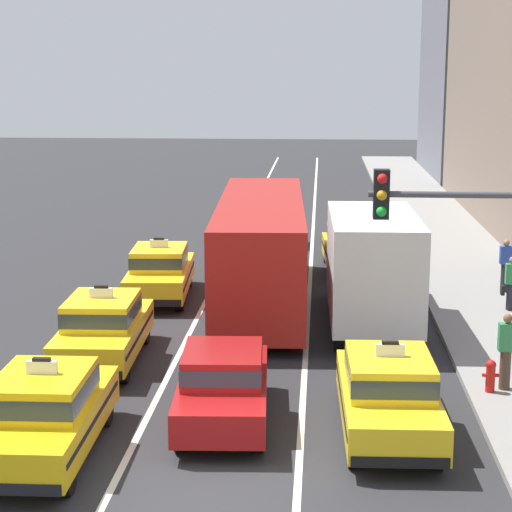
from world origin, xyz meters
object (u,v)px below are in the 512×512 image
(taxi_right_nearest, at_px, (388,393))
(traffic_light_pole, at_px, (485,283))
(taxi_left_second, at_px, (103,328))
(taxi_left_nearest, at_px, (46,412))
(box_truck_right_second, at_px, (370,264))
(bus_center_second, at_px, (261,246))
(pedestrian_mid_block, at_px, (511,283))
(taxi_left_third, at_px, (160,271))
(sedan_center_nearest, at_px, (223,383))
(fire_hydrant, at_px, (491,374))
(sedan_center_third, at_px, (272,224))
(pedestrian_near_crosswalk, at_px, (506,351))
(pedestrian_far_corner, at_px, (505,265))
(taxi_right_third, at_px, (351,248))

(taxi_right_nearest, bearing_deg, traffic_light_pole, -68.74)
(taxi_left_second, xyz_separation_m, taxi_right_nearest, (6.64, -4.09, 0.00))
(taxi_left_nearest, height_order, taxi_left_second, same)
(box_truck_right_second, xyz_separation_m, traffic_light_pole, (1.16, -10.87, 2.04))
(taxi_left_second, relative_size, traffic_light_pole, 0.83)
(taxi_left_second, bearing_deg, traffic_light_pole, -42.43)
(bus_center_second, height_order, pedestrian_mid_block, bus_center_second)
(bus_center_second, distance_m, box_truck_right_second, 3.91)
(taxi_left_third, height_order, taxi_right_nearest, same)
(sedan_center_nearest, relative_size, fire_hydrant, 6.01)
(traffic_light_pole, bearing_deg, taxi_right_nearest, 111.26)
(taxi_left_nearest, distance_m, sedan_center_third, 21.34)
(taxi_right_nearest, relative_size, pedestrian_near_crosswalk, 2.69)
(bus_center_second, xyz_separation_m, pedestrian_mid_block, (7.37, -0.77, -0.88))
(box_truck_right_second, bearing_deg, bus_center_second, 144.95)
(fire_hydrant, bearing_deg, box_truck_right_second, 112.80)
(bus_center_second, xyz_separation_m, pedestrian_far_corner, (7.64, 1.48, -0.82))
(bus_center_second, relative_size, traffic_light_pole, 2.03)
(sedan_center_nearest, distance_m, pedestrian_mid_block, 11.62)
(taxi_right_nearest, bearing_deg, sedan_center_third, 99.70)
(taxi_right_nearest, xyz_separation_m, fire_hydrant, (2.39, 2.22, -0.33))
(taxi_left_second, bearing_deg, taxi_right_third, 59.03)
(box_truck_right_second, xyz_separation_m, pedestrian_mid_block, (4.17, 1.47, -0.84))
(taxi_left_third, relative_size, sedan_center_nearest, 1.06)
(sedan_center_third, height_order, pedestrian_far_corner, pedestrian_far_corner)
(taxi_left_third, height_order, sedan_center_nearest, taxi_left_third)
(pedestrian_near_crosswalk, bearing_deg, traffic_light_pole, -105.69)
(taxi_left_nearest, xyz_separation_m, taxi_right_third, (6.11, 16.19, 0.00))
(sedan_center_nearest, bearing_deg, taxi_left_nearest, -148.75)
(bus_center_second, height_order, traffic_light_pole, traffic_light_pole)
(pedestrian_mid_block, bearing_deg, taxi_left_second, -154.47)
(pedestrian_near_crosswalk, bearing_deg, taxi_right_nearest, -138.37)
(sedan_center_nearest, height_order, taxi_right_third, taxi_right_third)
(taxi_right_third, bearing_deg, taxi_left_second, -120.97)
(pedestrian_far_corner, bearing_deg, fire_hydrant, -102.67)
(bus_center_second, xyz_separation_m, taxi_right_nearest, (3.16, -10.05, -0.94))
(pedestrian_far_corner, distance_m, fire_hydrant, 9.55)
(sedan_center_third, xyz_separation_m, box_truck_right_second, (3.39, -11.84, 0.93))
(sedan_center_nearest, bearing_deg, taxi_right_nearest, -6.79)
(taxi_right_third, bearing_deg, taxi_left_nearest, -110.67)
(taxi_right_nearest, bearing_deg, sedan_center_nearest, 173.21)
(box_truck_right_second, distance_m, taxi_right_third, 6.96)
(taxi_right_third, bearing_deg, box_truck_right_second, -87.48)
(box_truck_right_second, relative_size, fire_hydrant, 9.60)
(bus_center_second, distance_m, pedestrian_near_crosswalk, 9.67)
(taxi_left_nearest, distance_m, taxi_left_second, 5.58)
(pedestrian_far_corner, bearing_deg, box_truck_right_second, -140.06)
(sedan_center_nearest, height_order, pedestrian_near_crosswalk, pedestrian_near_crosswalk)
(taxi_left_nearest, distance_m, pedestrian_far_corner, 16.94)
(fire_hydrant, bearing_deg, taxi_left_second, 168.24)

